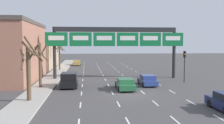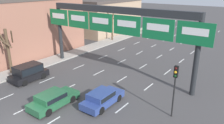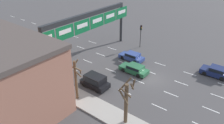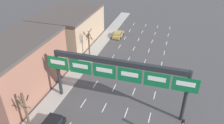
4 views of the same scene
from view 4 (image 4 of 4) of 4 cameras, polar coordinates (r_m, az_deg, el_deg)
The scene contains 7 objects.
lane_dashes at distance 33.80m, azimuth 2.05°, elevation -9.68°, with size 10.02×67.00×0.01m.
sign_gantry at distance 28.86m, azimuth 1.39°, elevation -2.29°, with size 20.66×0.70×7.74m.
building_near at distance 36.31m, azimuth -23.30°, elevation -1.24°, with size 8.44×16.14×8.41m.
building_far at distance 51.95m, azimuth -10.99°, elevation 9.24°, with size 11.26×16.58×7.06m.
car_gold at distance 53.73m, azimuth 1.62°, elevation 7.24°, with size 1.87×4.33×1.30m.
tree_bare_second at distance 44.05m, azimuth -6.06°, elevation 5.18°, with size 2.15×2.10×5.67m.
tree_bare_third at distance 29.74m, azimuth -21.72°, elevation -11.23°, with size 1.54×1.85×5.19m.
Camera 4 is at (6.60, -11.57, 21.68)m, focal length 35.00 mm.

